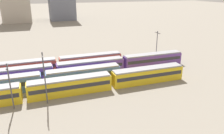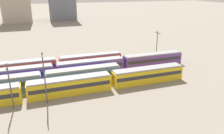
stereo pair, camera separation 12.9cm
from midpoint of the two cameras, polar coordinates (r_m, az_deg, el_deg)
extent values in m
cube|color=yellow|center=(48.97, -10.79, -4.95)|extent=(18.00, 3.00, 3.40)
cube|color=#2D2D33|center=(48.81, -10.82, -4.51)|extent=(17.20, 3.06, 0.90)
cube|color=#939399|center=(48.23, -10.93, -2.92)|extent=(17.60, 2.70, 0.35)
cube|color=yellow|center=(54.62, 9.14, -2.18)|extent=(18.00, 3.00, 3.40)
cube|color=#2D2D33|center=(54.47, 9.17, -1.78)|extent=(17.20, 3.06, 0.90)
cube|color=#939399|center=(53.95, 9.25, -0.33)|extent=(17.60, 2.70, 0.35)
cube|color=#4C70BC|center=(54.33, -7.40, -2.21)|extent=(18.00, 3.00, 3.40)
cube|color=#2D2D33|center=(54.18, -7.42, -1.81)|extent=(17.20, 3.06, 0.90)
cube|color=#939399|center=(53.66, -7.49, -0.35)|extent=(17.60, 2.70, 0.35)
cube|color=#6B429E|center=(58.50, -23.84, -2.18)|extent=(18.00, 3.00, 3.40)
cube|color=#2D2D33|center=(58.36, -23.90, -1.81)|extent=(17.20, 3.06, 0.90)
cube|color=#939399|center=(57.88, -24.10, -0.46)|extent=(17.60, 2.70, 0.35)
cube|color=#6B429E|center=(59.70, -5.60, -0.07)|extent=(18.00, 3.00, 3.40)
cube|color=#2D2D33|center=(59.57, -5.61, 0.29)|extent=(17.20, 3.06, 0.90)
cube|color=#939399|center=(59.10, -5.66, 1.63)|extent=(17.60, 2.70, 0.35)
cube|color=#6B429E|center=(66.50, 10.39, 1.78)|extent=(18.00, 3.00, 3.40)
cube|color=#2D2D33|center=(66.37, 10.41, 2.12)|extent=(17.20, 3.06, 0.90)
cube|color=#939399|center=(65.95, 10.49, 3.33)|extent=(17.60, 2.70, 0.35)
cube|color=#BC4C38|center=(63.27, -22.38, -0.37)|extent=(18.00, 3.00, 3.40)
cube|color=#2D2D33|center=(63.14, -22.43, -0.02)|extent=(17.20, 3.06, 0.90)
cube|color=#939399|center=(62.70, -22.61, 1.24)|extent=(17.60, 2.70, 0.35)
cube|color=#BC4C38|center=(64.79, -5.57, 1.54)|extent=(18.00, 3.00, 3.40)
cube|color=#2D2D33|center=(64.66, -5.58, 1.88)|extent=(17.20, 3.06, 0.90)
cube|color=#939399|center=(64.22, -5.62, 3.13)|extent=(17.60, 2.70, 0.35)
cylinder|color=#4C4C51|center=(45.13, -24.87, -4.71)|extent=(0.24, 0.24, 9.19)
cube|color=#47474C|center=(43.75, -25.61, 0.07)|extent=(0.16, 3.20, 0.16)
cylinder|color=#4C4C51|center=(75.38, 11.46, 5.90)|extent=(0.24, 0.24, 8.59)
cube|color=#47474C|center=(74.60, 11.66, 8.65)|extent=(0.16, 3.20, 0.16)
cylinder|color=#4C4C51|center=(44.59, -17.06, -2.93)|extent=(0.24, 0.24, 10.69)
cube|color=#47474C|center=(43.05, -17.69, 2.91)|extent=(0.16, 3.20, 0.16)
camera|label=1|loc=(0.06, -90.06, -0.02)|focal=35.32mm
camera|label=2|loc=(0.06, 89.94, 0.02)|focal=35.32mm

